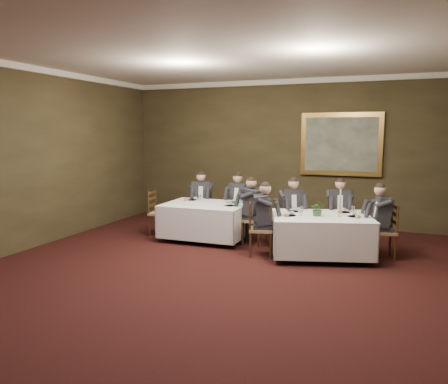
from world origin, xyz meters
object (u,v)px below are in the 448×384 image
Objects in this scene: diner_main_endleft at (260,228)px; chair_sec_backleft at (202,217)px; diner_main_backleft at (291,219)px; centerpiece at (318,208)px; chair_sec_endleft at (160,222)px; diner_sec_endright at (255,219)px; chair_sec_backright at (240,220)px; diner_sec_backleft at (202,207)px; table_main at (321,232)px; diner_main_endright at (383,230)px; chair_main_endleft at (260,240)px; painting at (341,144)px; table_second at (206,218)px; chair_sec_endright at (255,230)px; diner_main_backright at (339,220)px; diner_sec_backright at (239,210)px; chair_main_backleft at (291,230)px; chair_main_backright at (338,231)px; chair_main_endright at (383,243)px; candlestick at (340,206)px.

diner_main_endleft is 1.35× the size of chair_sec_backleft.
diner_main_backleft is 1.10m from centerpiece.
diner_sec_endright is at bearing 84.83° from chair_sec_endleft.
chair_sec_backleft is at bearing 11.98° from chair_sec_backright.
diner_main_endleft is 1.00× the size of diner_sec_backleft.
table_main is 0.47m from centerpiece.
diner_sec_backleft is at bearing 62.77° from diner_main_endright.
painting is (1.06, 2.95, 1.69)m from chair_main_endleft.
diner_sec_backleft is (-1.88, 1.60, 0.23)m from chair_main_endleft.
table_second is 0.94× the size of painting.
table_main is at bearing -99.58° from chair_sec_endright.
diner_main_backleft is 1.11m from chair_main_endleft.
chair_main_endleft is at bearing -163.40° from table_main.
diner_main_endright is at bearing 129.87° from diner_main_backright.
diner_sec_backleft is 1.35× the size of chair_sec_endright.
diner_main_endright reaches higher than chair_main_endleft.
chair_sec_backright is at bearing -90.00° from diner_sec_backright.
chair_sec_backleft is at bearing -17.64° from diner_main_backright.
diner_sec_backright is at bearing 144.88° from centerpiece.
table_main is 2.05× the size of chair_sec_endright.
diner_sec_backleft is at bearing -44.04° from chair_main_backleft.
diner_sec_endright is 2.17m from chair_sec_endleft.
diner_main_endright is 1.00× the size of diner_sec_backright.
chair_main_endleft is at bearing -147.92° from diner_sec_endright.
chair_sec_endright is (-0.68, -0.28, 0.00)m from chair_main_backleft.
chair_main_backright is at bearing 158.71° from chair_sec_backleft.
diner_main_endleft reaches higher than chair_sec_endleft.
diner_sec_backright reaches higher than chair_main_backleft.
chair_main_backleft is 0.74× the size of diner_sec_endright.
chair_main_endright is 0.54× the size of painting.
chair_main_endright is at bearing 22.37° from candlestick.
diner_sec_backleft is 1.09m from chair_sec_endleft.
diner_main_backleft is 1.00× the size of diner_sec_backleft.
diner_sec_backright is at bearing -53.88° from diner_main_backleft.
diner_main_endright is 2.45m from diner_sec_endright.
chair_sec_backleft is (-2.24, 0.57, 0.00)m from chair_main_backleft.
diner_main_endleft is 1.00× the size of diner_sec_endright.
diner_sec_backright is at bearing -53.61° from chair_main_backleft.
table_main is 1.53× the size of diner_sec_endright.
diner_main_endright is at bearing 82.67° from chair_sec_endleft.
chair_main_endleft is 1.00× the size of chair_sec_endleft.
chair_sec_endright is at bearing 6.96° from diner_main_backright.
table_second is at bearing 102.94° from chair_sec_backleft.
table_second is 1.07m from diner_sec_endright.
diner_main_backright is 1.11m from chair_main_endright.
painting is at bearing 143.02° from diner_main_endleft.
diner_main_endleft is at bearing 93.06° from diner_main_endright.
diner_main_backleft is at bearing 143.50° from chair_main_endleft.
diner_sec_endright is (-0.35, 0.75, 0.00)m from diner_main_endleft.
diner_main_endright is at bearing 136.80° from chair_main_backleft.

